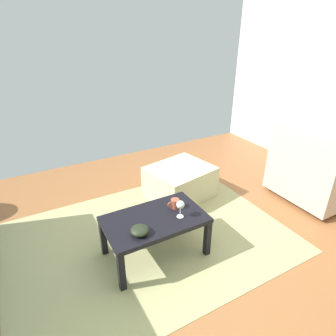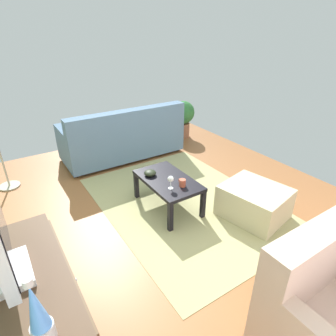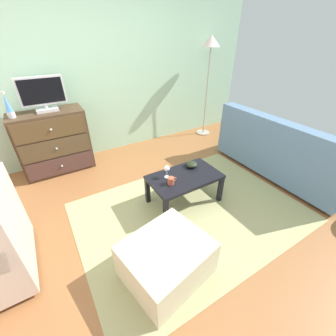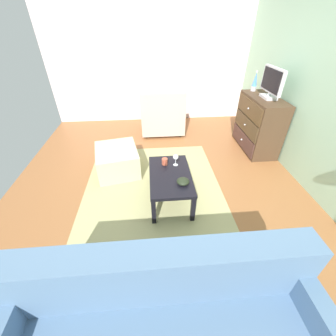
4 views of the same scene
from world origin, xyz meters
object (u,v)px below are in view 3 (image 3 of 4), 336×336
(mug, at_px, (171,181))
(standing_lamp, at_px, (210,52))
(tv, at_px, (43,94))
(lava_lamp, at_px, (8,107))
(bowl_decorative, at_px, (191,164))
(ottoman, at_px, (166,260))
(dresser, at_px, (54,142))
(wine_glass, at_px, (167,169))
(couch_large, at_px, (282,152))
(coffee_table, at_px, (185,179))

(mug, bearing_deg, standing_lamp, 42.00)
(tv, xyz_separation_m, lava_lamp, (-0.42, -0.07, -0.09))
(bowl_decorative, bearing_deg, standing_lamp, 46.09)
(ottoman, relative_size, standing_lamp, 0.39)
(lava_lamp, bearing_deg, tv, 9.06)
(dresser, xyz_separation_m, lava_lamp, (-0.38, -0.04, 0.61))
(tv, xyz_separation_m, mug, (0.96, -1.73, -0.72))
(mug, bearing_deg, wine_glass, 78.95)
(dresser, relative_size, standing_lamp, 0.53)
(lava_lamp, bearing_deg, couch_large, -28.88)
(dresser, bearing_deg, standing_lamp, -0.98)
(tv, bearing_deg, lava_lamp, -170.94)
(wine_glass, distance_m, bowl_decorative, 0.40)
(lava_lamp, height_order, mug, lava_lamp)
(mug, height_order, bowl_decorative, mug)
(couch_large, distance_m, standing_lamp, 2.16)
(wine_glass, height_order, couch_large, couch_large)
(coffee_table, bearing_deg, tv, 125.11)
(tv, xyz_separation_m, wine_glass, (0.98, -1.59, -0.65))
(wine_glass, distance_m, ottoman, 1.03)
(dresser, xyz_separation_m, ottoman, (0.52, -2.40, -0.27))
(tv, distance_m, bowl_decorative, 2.20)
(wine_glass, bearing_deg, mug, -101.05)
(bowl_decorative, bearing_deg, wine_glass, -174.05)
(bowl_decorative, relative_size, couch_large, 0.08)
(lava_lamp, xyz_separation_m, coffee_table, (1.61, -1.62, -0.73))
(couch_large, bearing_deg, tv, 146.67)
(lava_lamp, bearing_deg, dresser, 6.43)
(wine_glass, xyz_separation_m, ottoman, (-0.50, -0.83, -0.32))
(wine_glass, relative_size, bowl_decorative, 1.06)
(tv, height_order, lava_lamp, tv)
(dresser, distance_m, ottoman, 2.47)
(dresser, height_order, tv, tv)
(couch_large, height_order, standing_lamp, standing_lamp)
(wine_glass, height_order, standing_lamp, standing_lamp)
(tv, distance_m, lava_lamp, 0.44)
(dresser, distance_m, standing_lamp, 3.04)
(mug, distance_m, standing_lamp, 2.72)
(ottoman, bearing_deg, bowl_decorative, 44.27)
(tv, height_order, coffee_table, tv)
(tv, bearing_deg, dresser, -148.09)
(wine_glass, height_order, mug, wine_glass)
(bowl_decorative, xyz_separation_m, standing_lamp, (1.42, 1.48, 1.13))
(mug, xyz_separation_m, couch_large, (1.88, -0.13, -0.10))
(coffee_table, height_order, mug, mug)
(dresser, height_order, standing_lamp, standing_lamp)
(couch_large, bearing_deg, mug, 176.02)
(tv, bearing_deg, standing_lamp, -1.48)
(bowl_decorative, xyz_separation_m, ottoman, (-0.90, -0.87, -0.24))
(mug, height_order, couch_large, couch_large)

